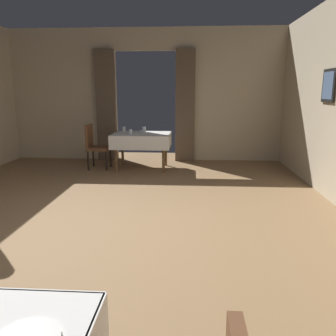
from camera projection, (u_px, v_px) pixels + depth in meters
name	position (u px, v px, depth m)	size (l,w,h in m)	color
ground	(104.00, 226.00, 4.10)	(10.08, 10.08, 0.00)	olive
wall_back	(146.00, 95.00, 7.83)	(6.40, 0.27, 3.00)	beige
dining_table_mid	(142.00, 138.00, 7.01)	(1.20, 0.91, 0.75)	brown
chair_mid_left	(95.00, 144.00, 7.06)	(0.44, 0.44, 0.93)	black
glass_mid_a	(131.00, 132.00, 6.81)	(0.06, 0.06, 0.11)	silver
glass_mid_b	(124.00, 129.00, 7.29)	(0.07, 0.07, 0.11)	silver
glass_mid_c	(144.00, 129.00, 7.19)	(0.08, 0.08, 0.12)	silver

